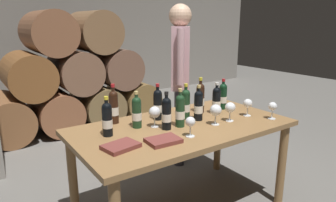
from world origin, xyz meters
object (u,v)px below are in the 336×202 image
Objects in this scene: wine_bottle_5 at (223,96)px; wine_glass_2 at (155,113)px; wine_glass_5 at (273,107)px; leather_ledger at (163,140)px; wine_bottle_10 at (158,104)px; wine_glass_0 at (248,104)px; wine_bottle_1 at (186,104)px; wine_glass_4 at (190,123)px; wine_bottle_4 at (216,100)px; sommelier_presenting at (180,71)px; wine_glass_3 at (230,108)px; wine_bottle_7 at (137,112)px; wine_bottle_9 at (114,107)px; wine_glass_1 at (216,111)px; wine_bottle_8 at (200,98)px; dining_table at (182,136)px; wine_bottle_6 at (198,105)px; wine_bottle_3 at (180,110)px; wine_bottle_2 at (166,113)px; tasting_notebook at (121,146)px; wine_bottle_0 at (107,119)px.

wine_glass_2 is at bearing -174.70° from wine_bottle_5.
leather_ledger is at bearing 175.26° from wine_glass_5.
wine_bottle_10 is 2.01× the size of wine_glass_0.
wine_bottle_10 is 0.51m from leather_ledger.
wine_bottle_1 is 2.03× the size of wine_glass_4.
wine_bottle_1 is at bearing 171.42° from wine_bottle_4.
sommelier_presenting is at bearing 99.31° from wine_glass_5.
wine_glass_4 is (-0.48, -0.09, -0.01)m from wine_glass_3.
wine_bottle_7 is 0.22m from wine_bottle_9.
wine_bottle_9 is 2.18× the size of wine_glass_4.
wine_bottle_1 is at bearing 5.72° from wine_glass_2.
wine_glass_1 is 0.75× the size of leather_ledger.
leather_ledger is 1.31m from sommelier_presenting.
dining_table is at bearing -150.90° from wine_bottle_8.
wine_bottle_1 is 1.01× the size of wine_bottle_6.
wine_bottle_3 is 0.94× the size of wine_bottle_9.
wine_bottle_5 is at bearing 18.05° from wine_bottle_6.
wine_bottle_6 is 0.61m from wine_glass_5.
sommelier_presenting is at bearing 51.59° from leather_ledger.
wine_bottle_9 is 0.80m from wine_glass_1.
dining_table is at bearing 156.95° from wine_glass_5.
wine_bottle_3 is 0.42m from wine_bottle_8.
wine_bottle_5 is at bearing 5.00° from wine_bottle_1.
wine_bottle_2 is 0.58m from wine_bottle_4.
tasting_notebook is (-1.30, 0.16, -0.09)m from wine_glass_5.
wine_bottle_8 is 0.77m from wine_bottle_9.
wine_bottle_4 is 1.70× the size of wine_glass_1.
wine_bottle_5 is 0.93× the size of wine_bottle_10.
wine_glass_5 reaches higher than tasting_notebook.
wine_bottle_8 reaches higher than wine_bottle_5.
wine_glass_5 is 0.66× the size of leather_ledger.
wine_bottle_2 is at bearing 160.09° from wine_glass_1.
wine_bottle_3 is at bearing -157.23° from dining_table.
wine_glass_3 reaches higher than tasting_notebook.
wine_bottle_0 is at bearing -167.21° from wine_bottle_10.
wine_bottle_8 is (0.37, 0.20, 0.01)m from wine_bottle_3.
sommelier_presenting is (0.41, 0.63, 0.16)m from wine_bottle_1.
wine_bottle_1 is at bearing 9.47° from tasting_notebook.
wine_bottle_5 is at bearing -10.68° from wine_bottle_9.
wine_glass_2 reaches higher than wine_glass_5.
wine_bottle_10 is (-0.50, 0.16, 0.01)m from wine_bottle_4.
wine_bottle_5 is 1.94× the size of wine_glass_5.
wine_bottle_8 is (0.16, 0.16, 0.01)m from wine_bottle_6.
wine_bottle_10 is 0.19m from wine_glass_2.
wine_glass_4 is 1.01× the size of wine_glass_5.
wine_bottle_10 is 1.36× the size of leather_ledger.
wine_glass_3 is (0.69, -0.29, -0.01)m from wine_bottle_7.
wine_bottle_10 is at bearing 152.73° from wine_glass_0.
wine_bottle_10 is (0.33, -0.12, -0.01)m from wine_bottle_9.
wine_bottle_9 is (0.16, 0.23, 0.01)m from wine_bottle_0.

